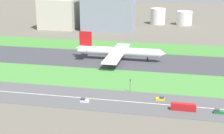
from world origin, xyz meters
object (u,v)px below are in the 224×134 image
object	(u,v)px
traffic_light	(130,85)
airliner	(118,52)
bus_0	(183,107)
car_4	(161,99)
fuel_tank_west	(158,16)
car_2	(84,100)
terminal_building	(60,13)
car_6	(218,112)
hangar_building	(109,7)
fuel_tank_centre	(184,18)

from	to	relation	value
traffic_light	airliner	bearing A→B (deg)	107.02
bus_0	traffic_light	bearing A→B (deg)	-33.04
car_4	fuel_tank_west	size ratio (longest dim) A/B	0.24
airliner	car_2	distance (m)	78.20
airliner	terminal_building	world-z (taller)	terminal_building
airliner	car_6	size ratio (longest dim) A/B	14.77
car_6	hangar_building	bearing A→B (deg)	-64.17
airliner	hangar_building	size ratio (longest dim) A/B	1.25
car_4	fuel_tank_west	world-z (taller)	fuel_tank_west
car_6	terminal_building	distance (m)	242.09
terminal_building	fuel_tank_west	world-z (taller)	terminal_building
car_2	car_6	size ratio (longest dim) A/B	1.00
fuel_tank_west	fuel_tank_centre	size ratio (longest dim) A/B	1.03
car_4	hangar_building	world-z (taller)	hangar_building
airliner	terminal_building	xyz separation A→B (m)	(-85.07, 114.00, 9.37)
car_2	fuel_tank_centre	distance (m)	241.87
car_2	hangar_building	distance (m)	195.59
car_6	car_4	bearing A→B (deg)	-20.58
car_2	car_6	distance (m)	63.37
car_6	hangar_building	world-z (taller)	hangar_building
car_2	traffic_light	world-z (taller)	traffic_light
fuel_tank_centre	fuel_tank_west	bearing A→B (deg)	180.00
airliner	car_2	bearing A→B (deg)	-91.26
bus_0	hangar_building	world-z (taller)	hangar_building
car_6	traffic_light	distance (m)	46.99
bus_0	fuel_tank_centre	bearing A→B (deg)	-90.01
car_6	hangar_building	size ratio (longest dim) A/B	0.08
car_4	terminal_building	bearing A→B (deg)	123.42
airliner	car_4	size ratio (longest dim) A/B	14.77
car_2	car_6	world-z (taller)	same
fuel_tank_west	terminal_building	bearing A→B (deg)	-156.08
car_4	car_2	distance (m)	38.07
traffic_light	hangar_building	bearing A→B (deg)	105.92
car_4	fuel_tank_centre	world-z (taller)	fuel_tank_centre
car_4	fuel_tank_west	bearing A→B (deg)	94.69
airliner	hangar_building	xyz separation A→B (m)	(-31.27, 114.00, 17.41)
car_2	traffic_light	size ratio (longest dim) A/B	0.61
fuel_tank_west	car_2	bearing A→B (deg)	-94.37
terminal_building	bus_0	bearing A→B (deg)	-55.67
hangar_building	airliner	bearing A→B (deg)	-74.66
bus_0	car_4	distance (m)	14.91
traffic_light	car_2	bearing A→B (deg)	-138.15
car_4	fuel_tank_west	distance (m)	227.90
car_2	terminal_building	world-z (taller)	terminal_building
hangar_building	car_4	bearing A→B (deg)	-69.99
bus_0	fuel_tank_centre	distance (m)	237.07
airliner	fuel_tank_west	world-z (taller)	airliner
car_2	fuel_tank_centre	world-z (taller)	fuel_tank_centre
airliner	terminal_building	distance (m)	142.55
traffic_light	car_4	bearing A→B (deg)	-25.66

